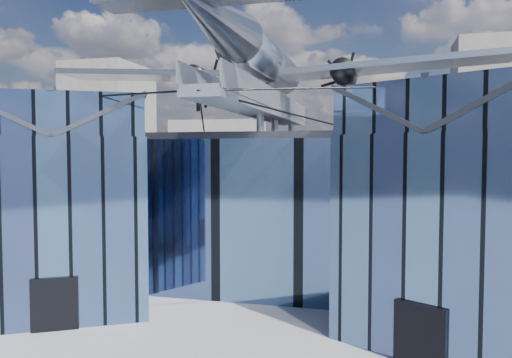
# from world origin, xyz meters

# --- Properties ---
(ground_plane) EXTENTS (120.00, 120.00, 0.00)m
(ground_plane) POSITION_xyz_m (0.00, 0.00, 0.00)
(ground_plane) COLOR gray
(museum) EXTENTS (32.88, 24.50, 17.60)m
(museum) POSITION_xyz_m (0.00, 5.82, 5.54)
(museum) COLOR #476291
(museum) RESTS_ON ground
(bg_towers) EXTENTS (77.00, 24.50, 26.00)m
(bg_towers) POSITION_xyz_m (1.45, 50.49, 10.01)
(bg_towers) COLOR slate
(bg_towers) RESTS_ON ground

